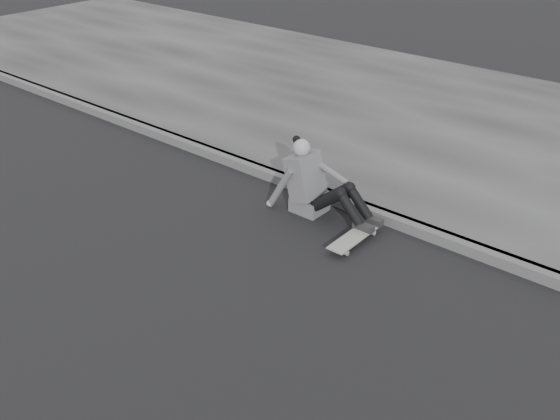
{
  "coord_description": "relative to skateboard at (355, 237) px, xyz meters",
  "views": [
    {
      "loc": [
        3.88,
        -2.88,
        3.57
      ],
      "look_at": [
        0.39,
        1.34,
        0.5
      ],
      "focal_mm": 40.0,
      "sensor_mm": 36.0,
      "label": 1
    }
  ],
  "objects": [
    {
      "name": "sidewalk",
      "position": [
        -0.89,
        3.61,
        -0.01
      ],
      "size": [
        24.0,
        6.0,
        0.12
      ],
      "primitive_type": "cube",
      "color": "#383838",
      "rests_on": "ground"
    },
    {
      "name": "seated_woman",
      "position": [
        -0.73,
        0.25,
        0.29
      ],
      "size": [
        1.38,
        0.46,
        0.88
      ],
      "color": "#545457",
      "rests_on": "ground"
    },
    {
      "name": "curb",
      "position": [
        -0.89,
        0.59,
        -0.01
      ],
      "size": [
        24.0,
        0.16,
        0.12
      ],
      "primitive_type": "cube",
      "color": "#4E4E4E",
      "rests_on": "ground"
    },
    {
      "name": "skateboard",
      "position": [
        0.0,
        0.0,
        0.0
      ],
      "size": [
        0.2,
        0.78,
        0.09
      ],
      "color": "gray",
      "rests_on": "ground"
    },
    {
      "name": "ground",
      "position": [
        -0.89,
        -1.99,
        -0.07
      ],
      "size": [
        80.0,
        80.0,
        0.0
      ],
      "primitive_type": "plane",
      "color": "black",
      "rests_on": "ground"
    }
  ]
}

